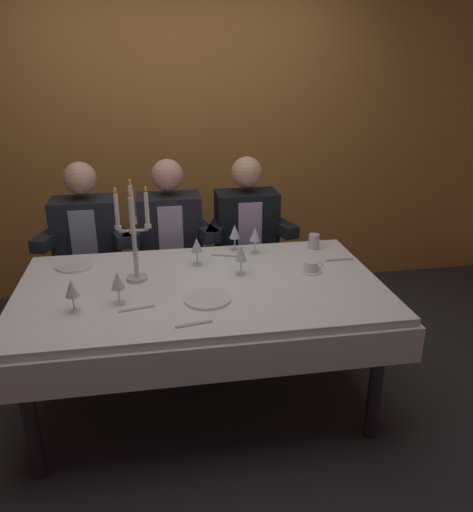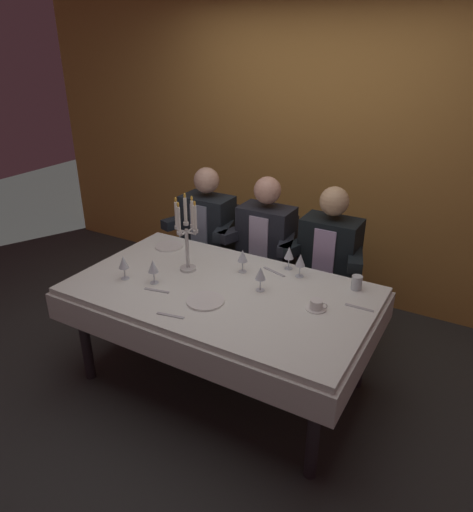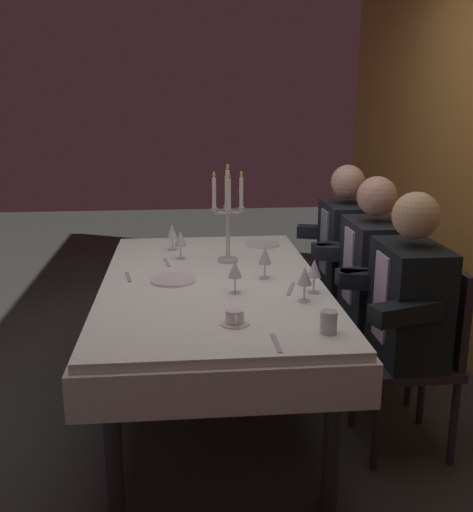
% 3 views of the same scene
% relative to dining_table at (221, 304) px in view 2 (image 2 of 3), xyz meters
% --- Properties ---
extents(ground_plane, '(12.00, 12.00, 0.00)m').
position_rel_dining_table_xyz_m(ground_plane, '(0.00, 0.00, -0.62)').
color(ground_plane, '#303230').
extents(back_wall, '(6.00, 0.12, 2.70)m').
position_rel_dining_table_xyz_m(back_wall, '(0.00, 1.66, 0.73)').
color(back_wall, '#C6883D').
rests_on(back_wall, ground_plane).
extents(dining_table, '(1.94, 1.14, 0.74)m').
position_rel_dining_table_xyz_m(dining_table, '(0.00, 0.00, 0.00)').
color(dining_table, white).
rests_on(dining_table, ground_plane).
extents(candelabra, '(0.19, 0.19, 0.55)m').
position_rel_dining_table_xyz_m(candelabra, '(-0.33, 0.11, 0.38)').
color(candelabra, silver).
rests_on(candelabra, dining_table).
extents(dinner_plate_0, '(0.23, 0.23, 0.01)m').
position_rel_dining_table_xyz_m(dinner_plate_0, '(0.01, -0.20, 0.13)').
color(dinner_plate_0, white).
rests_on(dinner_plate_0, dining_table).
extents(dinner_plate_1, '(0.21, 0.21, 0.01)m').
position_rel_dining_table_xyz_m(dinner_plate_1, '(-0.68, 0.35, 0.13)').
color(dinner_plate_1, white).
rests_on(dinner_plate_1, dining_table).
extents(wine_glass_0, '(0.07, 0.07, 0.16)m').
position_rel_dining_table_xyz_m(wine_glass_0, '(0.37, 0.40, 0.23)').
color(wine_glass_0, silver).
rests_on(wine_glass_0, dining_table).
extents(wine_glass_1, '(0.07, 0.07, 0.16)m').
position_rel_dining_table_xyz_m(wine_glass_1, '(0.23, 0.10, 0.23)').
color(wine_glass_1, silver).
rests_on(wine_glass_1, dining_table).
extents(wine_glass_2, '(0.07, 0.07, 0.16)m').
position_rel_dining_table_xyz_m(wine_glass_2, '(-0.41, -0.16, 0.23)').
color(wine_glass_2, silver).
rests_on(wine_glass_2, dining_table).
extents(wine_glass_3, '(0.07, 0.07, 0.16)m').
position_rel_dining_table_xyz_m(wine_glass_3, '(0.01, 0.27, 0.23)').
color(wine_glass_3, silver).
rests_on(wine_glass_3, dining_table).
extents(wine_glass_4, '(0.07, 0.07, 0.16)m').
position_rel_dining_table_xyz_m(wine_glass_4, '(0.26, 0.47, 0.24)').
color(wine_glass_4, silver).
rests_on(wine_glass_4, dining_table).
extents(wine_glass_5, '(0.07, 0.07, 0.16)m').
position_rel_dining_table_xyz_m(wine_glass_5, '(-0.62, -0.21, 0.23)').
color(wine_glass_5, silver).
rests_on(wine_glass_5, dining_table).
extents(water_tumbler_0, '(0.07, 0.07, 0.09)m').
position_rel_dining_table_xyz_m(water_tumbler_0, '(0.75, 0.42, 0.16)').
color(water_tumbler_0, silver).
rests_on(water_tumbler_0, dining_table).
extents(coffee_cup_0, '(0.13, 0.12, 0.06)m').
position_rel_dining_table_xyz_m(coffee_cup_0, '(0.62, 0.06, 0.15)').
color(coffee_cup_0, white).
rests_on(coffee_cup_0, dining_table).
extents(spoon_0, '(0.17, 0.05, 0.01)m').
position_rel_dining_table_xyz_m(spoon_0, '(-0.33, -0.23, 0.12)').
color(spoon_0, '#B7B7BC').
rests_on(spoon_0, dining_table).
extents(knife_1, '(0.19, 0.08, 0.01)m').
position_rel_dining_table_xyz_m(knife_1, '(0.20, 0.37, 0.12)').
color(knife_1, '#B7B7BC').
rests_on(knife_1, dining_table).
extents(fork_2, '(0.17, 0.05, 0.01)m').
position_rel_dining_table_xyz_m(fork_2, '(-0.07, -0.43, 0.12)').
color(fork_2, '#B7B7BC').
rests_on(fork_2, dining_table).
extents(spoon_3, '(0.17, 0.02, 0.01)m').
position_rel_dining_table_xyz_m(spoon_3, '(0.84, 0.20, 0.12)').
color(spoon_3, '#B7B7BC').
rests_on(spoon_3, dining_table).
extents(seated_diner_0, '(0.63, 0.48, 1.24)m').
position_rel_dining_table_xyz_m(seated_diner_0, '(-0.67, 0.89, 0.11)').
color(seated_diner_0, '#2B272C').
rests_on(seated_diner_0, ground_plane).
extents(seated_diner_1, '(0.63, 0.48, 1.24)m').
position_rel_dining_table_xyz_m(seated_diner_1, '(-0.12, 0.89, 0.11)').
color(seated_diner_1, '#2B272C').
rests_on(seated_diner_1, ground_plane).
extents(seated_diner_2, '(0.63, 0.48, 1.24)m').
position_rel_dining_table_xyz_m(seated_diner_2, '(0.41, 0.89, 0.11)').
color(seated_diner_2, '#2B272C').
rests_on(seated_diner_2, ground_plane).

